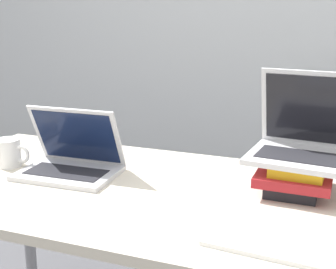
{
  "coord_description": "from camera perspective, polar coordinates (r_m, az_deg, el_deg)",
  "views": [
    {
      "loc": [
        0.5,
        -0.86,
        1.28
      ],
      "look_at": [
        0.03,
        0.39,
        0.91
      ],
      "focal_mm": 50.0,
      "sensor_mm": 36.0,
      "label": 1
    }
  ],
  "objects": [
    {
      "name": "desk",
      "position": [
        1.48,
        -1.03,
        -9.3
      ],
      "size": [
        1.67,
        0.78,
        0.73
      ],
      "color": "beige",
      "rests_on": "ground_plane"
    },
    {
      "name": "laptop_left",
      "position": [
        1.61,
        -11.72,
        -3.12
      ],
      "size": [
        0.33,
        0.24,
        0.22
      ],
      "color": "silver",
      "rests_on": "desk"
    },
    {
      "name": "book_stack",
      "position": [
        1.48,
        15.28,
        -4.85
      ],
      "size": [
        0.22,
        0.24,
        0.1
      ],
      "color": "black",
      "rests_on": "desk"
    },
    {
      "name": "laptop_on_books",
      "position": [
        1.48,
        16.29,
        -0.74
      ],
      "size": [
        0.33,
        0.28,
        0.26
      ],
      "color": "silver",
      "rests_on": "book_stack"
    },
    {
      "name": "wireless_keyboard",
      "position": [
        1.15,
        12.49,
        -13.03
      ],
      "size": [
        0.32,
        0.15,
        0.01
      ],
      "color": "white",
      "rests_on": "desk"
    },
    {
      "name": "mug",
      "position": [
        1.74,
        -18.8,
        -2.12
      ],
      "size": [
        0.13,
        0.09,
        0.1
      ],
      "color": "white",
      "rests_on": "desk"
    }
  ]
}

